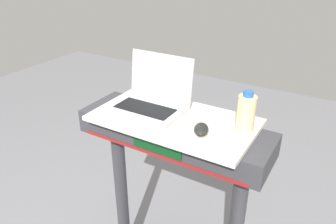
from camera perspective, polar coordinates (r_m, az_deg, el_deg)
The scene contains 4 objects.
desk_board at distance 1.48m, azimuth 0.99°, elevation -1.33°, with size 0.73×0.40×0.02m, color beige.
laptop at distance 1.56m, azimuth -2.84°, elevation 2.42°, with size 0.34×0.26×0.24m.
computer_mouse at distance 1.36m, azimuth 5.75°, elevation -2.94°, with size 0.06×0.10×0.03m, color black.
water_bottle at distance 1.38m, azimuth 13.33°, elevation -0.15°, with size 0.08×0.08×0.18m.
Camera 1 is at (0.65, -0.44, 1.79)m, focal length 35.34 mm.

